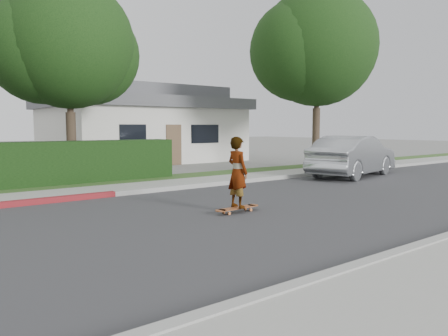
% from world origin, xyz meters
% --- Properties ---
extents(ground, '(120.00, 120.00, 0.00)m').
position_xyz_m(ground, '(0.00, 0.00, 0.00)').
color(ground, slate).
rests_on(ground, ground).
extents(road, '(60.00, 8.00, 0.01)m').
position_xyz_m(road, '(0.00, 0.00, 0.01)').
color(road, '#2D2D30').
rests_on(road, ground).
extents(curb_near, '(60.00, 0.20, 0.15)m').
position_xyz_m(curb_near, '(0.00, -4.10, 0.07)').
color(curb_near, '#9E9E99').
rests_on(curb_near, ground).
extents(sidewalk_near, '(60.00, 1.60, 0.12)m').
position_xyz_m(sidewalk_near, '(0.00, -5.00, 0.06)').
color(sidewalk_near, gray).
rests_on(sidewalk_near, ground).
extents(curb_far, '(60.00, 0.20, 0.15)m').
position_xyz_m(curb_far, '(0.00, 4.10, 0.07)').
color(curb_far, '#9E9E99').
rests_on(curb_far, ground).
extents(sidewalk_far, '(60.00, 1.60, 0.12)m').
position_xyz_m(sidewalk_far, '(0.00, 5.00, 0.06)').
color(sidewalk_far, gray).
rests_on(sidewalk_far, ground).
extents(planting_strip, '(60.00, 1.60, 0.10)m').
position_xyz_m(planting_strip, '(0.00, 6.60, 0.05)').
color(planting_strip, '#2D4C1E').
rests_on(planting_strip, ground).
extents(tree_center, '(5.66, 4.84, 7.44)m').
position_xyz_m(tree_center, '(1.49, 9.19, 4.90)').
color(tree_center, '#33261C').
rests_on(tree_center, ground).
extents(tree_right, '(6.32, 5.60, 8.56)m').
position_xyz_m(tree_right, '(12.49, 6.69, 5.63)').
color(tree_right, '#33261C').
rests_on(tree_right, ground).
extents(house, '(10.60, 8.60, 4.30)m').
position_xyz_m(house, '(8.00, 16.00, 2.10)').
color(house, beige).
rests_on(house, ground).
extents(skateboard, '(1.26, 0.30, 0.12)m').
position_xyz_m(skateboard, '(2.25, 0.12, 0.11)').
color(skateboard, orange).
rests_on(skateboard, ground).
extents(skateboarder, '(0.39, 0.60, 1.63)m').
position_xyz_m(skateboarder, '(2.25, 0.12, 0.94)').
color(skateboarder, white).
rests_on(skateboarder, skateboard).
extents(car_silver, '(5.18, 2.74, 1.62)m').
position_xyz_m(car_silver, '(10.64, 3.02, 0.81)').
color(car_silver, '#B1B4B8').
rests_on(car_silver, ground).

